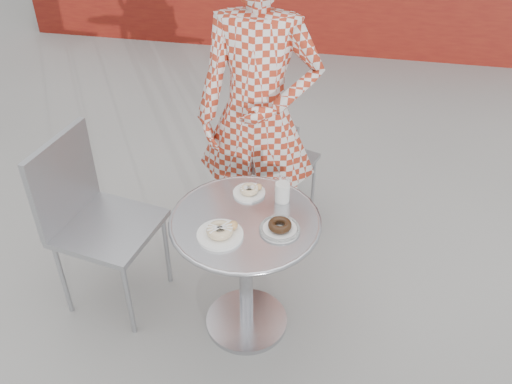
% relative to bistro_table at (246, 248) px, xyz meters
% --- Properties ---
extents(ground, '(60.00, 60.00, 0.00)m').
position_rel_bistro_table_xyz_m(ground, '(-0.04, -0.01, -0.54)').
color(ground, '#A5A39D').
rests_on(ground, ground).
extents(bistro_table, '(0.71, 0.71, 0.71)m').
position_rel_bistro_table_xyz_m(bistro_table, '(0.00, 0.00, 0.00)').
color(bistro_table, silver).
rests_on(bistro_table, ground).
extents(chair_far, '(0.47, 0.48, 0.79)m').
position_rel_bistro_table_xyz_m(chair_far, '(0.02, 0.94, -0.30)').
color(chair_far, '#9B9DA2').
rests_on(chair_far, ground).
extents(chair_left, '(0.54, 0.54, 0.97)m').
position_rel_bistro_table_xyz_m(chair_left, '(-0.74, 0.07, -0.24)').
color(chair_left, '#9B9DA2').
rests_on(chair_left, ground).
extents(seated_person, '(0.66, 0.44, 1.81)m').
position_rel_bistro_table_xyz_m(seated_person, '(-0.05, 0.61, 0.36)').
color(seated_person, '#AD311A').
rests_on(seated_person, ground).
extents(plate_far, '(0.16, 0.16, 0.04)m').
position_rel_bistro_table_xyz_m(plate_far, '(-0.02, 0.20, 0.19)').
color(plate_far, white).
rests_on(plate_far, bistro_table).
extents(plate_near, '(0.21, 0.21, 0.06)m').
position_rel_bistro_table_xyz_m(plate_near, '(-0.08, -0.13, 0.20)').
color(plate_near, white).
rests_on(plate_near, bistro_table).
extents(plate_checker, '(0.18, 0.18, 0.05)m').
position_rel_bistro_table_xyz_m(plate_checker, '(0.17, -0.04, 0.19)').
color(plate_checker, white).
rests_on(plate_checker, bistro_table).
extents(milk_cup, '(0.08, 0.08, 0.12)m').
position_rel_bistro_table_xyz_m(milk_cup, '(0.15, 0.17, 0.23)').
color(milk_cup, white).
rests_on(milk_cup, bistro_table).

